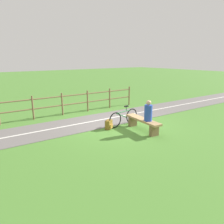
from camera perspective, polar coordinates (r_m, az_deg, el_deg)
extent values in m
plane|color=#477A2D|center=(9.37, 1.97, -3.12)|extent=(80.00, 80.00, 0.00)
cube|color=#66605E|center=(8.69, -24.20, -5.81)|extent=(3.86, 36.06, 0.02)
cube|color=silver|center=(8.69, -24.21, -5.75)|extent=(1.65, 31.97, 0.00)
cube|color=#A88456|center=(8.45, 8.29, -2.07)|extent=(1.83, 0.58, 0.08)
cube|color=brown|center=(8.04, 11.22, -4.89)|extent=(0.20, 0.36, 0.40)
cube|color=brown|center=(9.04, 5.57, -2.51)|extent=(0.20, 0.36, 0.40)
cylinder|color=#2847B7|center=(8.14, 9.70, -0.25)|extent=(0.33, 0.33, 0.61)
sphere|color=tan|center=(8.05, 9.81, 2.44)|extent=(0.19, 0.19, 0.19)
torus|color=black|center=(8.74, 0.88, -2.17)|extent=(0.10, 0.66, 0.66)
torus|color=black|center=(9.40, 5.29, -1.02)|extent=(0.10, 0.66, 0.66)
cylinder|color=#237038|center=(8.99, 3.19, 0.11)|extent=(0.11, 0.83, 0.04)
cylinder|color=#237038|center=(8.93, 2.51, -0.90)|extent=(0.09, 0.60, 0.31)
cylinder|color=#237038|center=(9.07, 3.86, 0.88)|extent=(0.03, 0.03, 0.20)
cube|color=black|center=(9.04, 3.87, 1.55)|extent=(0.10, 0.21, 0.05)
cube|color=olive|center=(8.63, -0.89, -3.39)|extent=(0.33, 0.38, 0.37)
cube|color=#A57A2A|center=(8.60, -0.16, -3.83)|extent=(0.15, 0.21, 0.17)
cylinder|color=brown|center=(13.03, 4.63, 4.39)|extent=(0.08, 0.08, 1.12)
cylinder|color=brown|center=(12.19, -0.61, 3.75)|extent=(0.08, 0.08, 1.12)
cylinder|color=brown|center=(11.47, -6.56, 2.97)|extent=(0.08, 0.08, 1.12)
cylinder|color=brown|center=(10.90, -13.21, 2.07)|extent=(0.08, 0.08, 1.12)
cylinder|color=brown|center=(10.48, -20.48, 1.05)|extent=(0.08, 0.08, 1.12)
cylinder|color=brown|center=(10.82, -13.33, 4.10)|extent=(0.41, 8.57, 0.06)
cylinder|color=brown|center=(10.91, -13.19, 1.78)|extent=(0.41, 8.57, 0.06)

